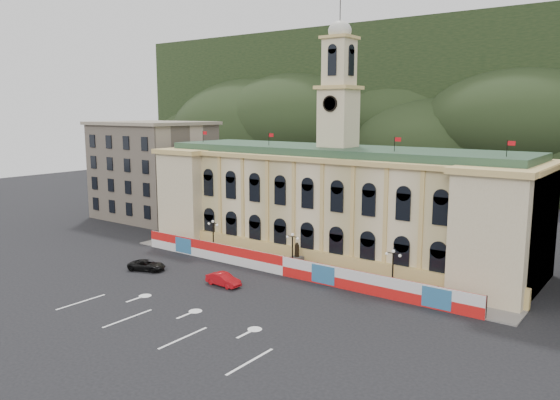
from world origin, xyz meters
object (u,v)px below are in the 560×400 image
Objects in this scene: statue at (297,261)px; red_sedan at (223,279)px; lamp_center at (292,249)px; black_suv at (147,265)px.

statue reaches higher than red_sedan.
lamp_center is at bearing -90.00° from statue.
red_sedan is 12.41m from black_suv.
black_suv is (-15.70, -11.80, -0.51)m from statue.
lamp_center is at bearing -17.18° from red_sedan.
lamp_center is 10.36m from red_sedan.
red_sedan is at bearing -105.58° from black_suv.
black_suv is (-12.35, -1.27, -0.08)m from red_sedan.
statue is 0.72× the size of lamp_center.
red_sedan is at bearing -107.65° from statue.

